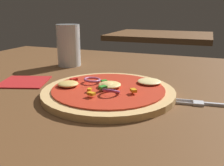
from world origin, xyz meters
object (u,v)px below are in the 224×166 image
object	(u,v)px
pizza	(108,91)
beer_glass	(69,48)
fork	(217,105)
napkin	(23,82)

from	to	relation	value
pizza	beer_glass	bearing A→B (deg)	135.50
fork	beer_glass	bearing A→B (deg)	155.05
pizza	napkin	size ratio (longest dim) A/B	2.02
beer_glass	napkin	distance (m)	0.21
fork	pizza	bearing A→B (deg)	-175.45
pizza	fork	distance (m)	0.20
pizza	beer_glass	size ratio (longest dim) A/B	2.15
pizza	fork	size ratio (longest dim) A/B	1.69
pizza	beer_glass	distance (m)	0.30
napkin	fork	bearing A→B (deg)	1.36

